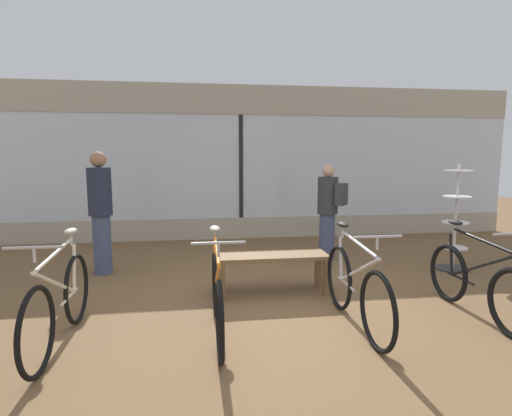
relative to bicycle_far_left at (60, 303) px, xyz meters
name	(u,v)px	position (x,y,z in m)	size (l,w,h in m)	color
ground_plane	(280,316)	(2.16, 0.38, -0.41)	(24.00, 24.00, 0.00)	brown
shop_back_wall	(241,161)	(2.16, 4.61, 1.23)	(12.00, 0.08, 3.20)	#B2A893
bicycle_far_left	(60,303)	(0.00, 0.00, 0.00)	(0.46, 1.78, 1.05)	black
bicycle_left	(217,296)	(1.45, 0.01, -0.01)	(0.46, 1.74, 1.04)	black
bicycle_right	(355,288)	(2.87, 0.01, 0.00)	(0.46, 1.75, 1.05)	black
bicycle_far_right	(477,283)	(4.27, 0.06, -0.02)	(0.46, 1.74, 1.03)	black
accessory_rack	(455,227)	(5.17, 1.79, 0.27)	(0.48, 0.48, 1.63)	#333333
display_bench	(273,262)	(2.21, 1.12, 0.01)	(1.40, 0.44, 0.51)	brown
customer_near_rack	(329,209)	(3.45, 2.68, 0.46)	(0.55, 0.54, 1.60)	#424C6B
customer_by_window	(101,210)	(-0.16, 2.31, 0.56)	(0.48, 0.48, 1.82)	#424C6B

